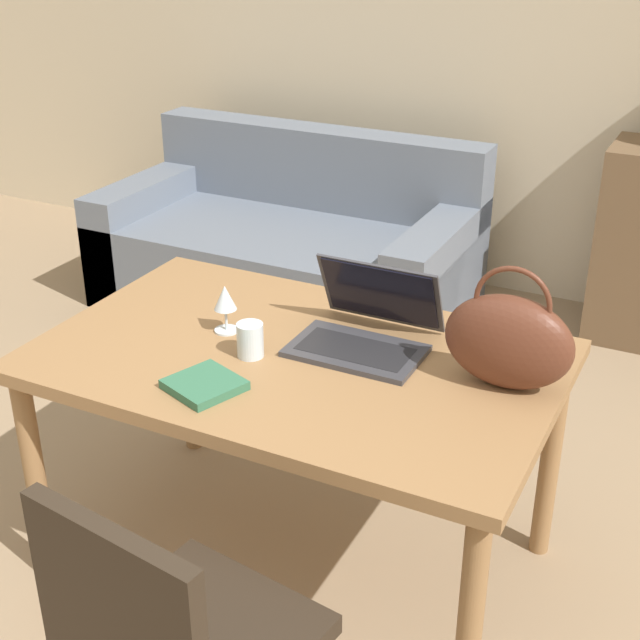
# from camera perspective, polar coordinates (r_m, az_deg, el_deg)

# --- Properties ---
(wall_back) EXTENTS (10.00, 0.06, 2.70)m
(wall_back) POSITION_cam_1_polar(r_m,az_deg,el_deg) (4.45, 14.33, 18.10)
(wall_back) COLOR beige
(wall_back) RESTS_ON ground_plane
(dining_table) EXTENTS (1.43, 0.90, 0.73)m
(dining_table) POSITION_cam_1_polar(r_m,az_deg,el_deg) (2.51, -1.50, -3.77)
(dining_table) COLOR olive
(dining_table) RESTS_ON ground_plane
(couch) EXTENTS (1.78, 0.94, 0.82)m
(couch) POSITION_cam_1_polar(r_m,az_deg,el_deg) (4.44, -1.93, 4.52)
(couch) COLOR slate
(couch) RESTS_ON ground_plane
(laptop) EXTENTS (0.37, 0.33, 0.22)m
(laptop) POSITION_cam_1_polar(r_m,az_deg,el_deg) (2.51, 3.07, -0.20)
(laptop) COLOR #38383D
(laptop) RESTS_ON dining_table
(drinking_glass) EXTENTS (0.07, 0.07, 0.10)m
(drinking_glass) POSITION_cam_1_polar(r_m,az_deg,el_deg) (2.44, -4.49, -1.28)
(drinking_glass) COLOR silver
(drinking_glass) RESTS_ON dining_table
(wine_glass) EXTENTS (0.07, 0.07, 0.14)m
(wine_glass) POSITION_cam_1_polar(r_m,az_deg,el_deg) (2.57, -6.09, 1.24)
(wine_glass) COLOR silver
(wine_glass) RESTS_ON dining_table
(handbag) EXTENTS (0.34, 0.14, 0.33)m
(handbag) POSITION_cam_1_polar(r_m,az_deg,el_deg) (2.30, 11.98, -1.29)
(handbag) COLOR #592D1E
(handbag) RESTS_ON dining_table
(book) EXTENTS (0.22, 0.22, 0.02)m
(book) POSITION_cam_1_polar(r_m,az_deg,el_deg) (2.31, -7.41, -4.13)
(book) COLOR #336B4C
(book) RESTS_ON dining_table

